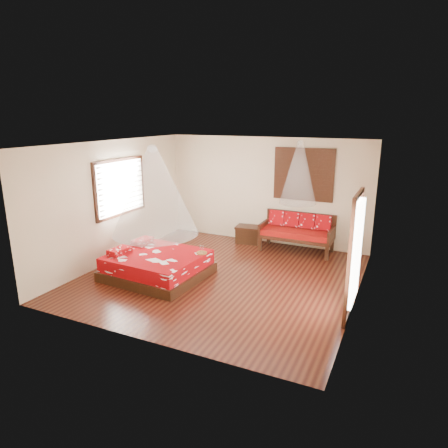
# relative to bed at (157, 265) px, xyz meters

# --- Properties ---
(room) EXTENTS (5.54, 5.54, 2.84)m
(room) POSITION_rel_bed_xyz_m (1.26, 0.54, 1.15)
(room) COLOR black
(room) RESTS_ON ground
(bed) EXTENTS (2.04, 1.87, 0.63)m
(bed) POSITION_rel_bed_xyz_m (0.00, 0.00, 0.00)
(bed) COLOR black
(bed) RESTS_ON floor
(daybed) EXTENTS (1.80, 0.80, 0.95)m
(daybed) POSITION_rel_bed_xyz_m (2.26, 2.92, 0.27)
(daybed) COLOR black
(daybed) RESTS_ON floor
(storage_chest) EXTENTS (0.71, 0.56, 0.46)m
(storage_chest) POSITION_rel_bed_xyz_m (0.91, 2.99, -0.02)
(storage_chest) COLOR black
(storage_chest) RESTS_ON floor
(shutter_panel) EXTENTS (1.52, 0.06, 1.32)m
(shutter_panel) POSITION_rel_bed_xyz_m (2.26, 3.26, 1.65)
(shutter_panel) COLOR black
(shutter_panel) RESTS_ON wall_back
(window_left) EXTENTS (0.10, 1.74, 1.34)m
(window_left) POSITION_rel_bed_xyz_m (-1.45, 0.74, 1.45)
(window_left) COLOR black
(window_left) RESTS_ON wall_left
(glazed_door) EXTENTS (0.08, 1.02, 2.16)m
(glazed_door) POSITION_rel_bed_xyz_m (3.98, -0.06, 0.82)
(glazed_door) COLOR black
(glazed_door) RESTS_ON floor
(wine_tray) EXTENTS (0.23, 0.23, 0.19)m
(wine_tray) POSITION_rel_bed_xyz_m (0.86, 0.43, 0.30)
(wine_tray) COLOR brown
(wine_tray) RESTS_ON bed
(mosquito_net_main) EXTENTS (1.77, 1.77, 1.80)m
(mosquito_net_main) POSITION_rel_bed_xyz_m (0.02, -0.00, 1.60)
(mosquito_net_main) COLOR white
(mosquito_net_main) RESTS_ON ceiling
(mosquito_net_daybed) EXTENTS (0.89, 0.89, 1.50)m
(mosquito_net_daybed) POSITION_rel_bed_xyz_m (2.26, 2.79, 1.75)
(mosquito_net_daybed) COLOR white
(mosquito_net_daybed) RESTS_ON ceiling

